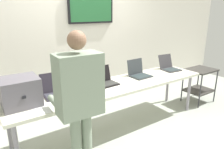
# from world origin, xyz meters

# --- Properties ---
(ground) EXTENTS (8.00, 8.00, 0.04)m
(ground) POSITION_xyz_m (0.00, 0.00, -0.02)
(ground) COLOR #9AA094
(back_wall) EXTENTS (8.00, 0.11, 2.60)m
(back_wall) POSITION_xyz_m (0.01, 1.13, 1.31)
(back_wall) COLOR silver
(back_wall) RESTS_ON ground
(workbench) EXTENTS (3.13, 0.70, 0.73)m
(workbench) POSITION_xyz_m (0.00, 0.00, 0.68)
(workbench) COLOR beige
(workbench) RESTS_ON ground
(equipment_box) EXTENTS (0.42, 0.40, 0.33)m
(equipment_box) POSITION_xyz_m (-1.31, 0.05, 0.89)
(equipment_box) COLOR #5D5861
(equipment_box) RESTS_ON workbench
(laptop_station_0) EXTENTS (0.34, 0.38, 0.26)m
(laptop_station_0) POSITION_xyz_m (-0.87, 0.13, 0.79)
(laptop_station_0) COLOR #242028
(laptop_station_0) RESTS_ON workbench
(laptop_station_1) EXTENTS (0.37, 0.32, 0.25)m
(laptop_station_1) POSITION_xyz_m (-0.13, 0.12, 0.79)
(laptop_station_1) COLOR black
(laptop_station_1) RESTS_ON workbench
(laptop_station_2) EXTENTS (0.34, 0.32, 0.27)m
(laptop_station_2) POSITION_xyz_m (0.57, 0.13, 0.79)
(laptop_station_2) COLOR #33383B
(laptop_station_2) RESTS_ON workbench
(laptop_station_3) EXTENTS (0.33, 0.37, 0.26)m
(laptop_station_3) POSITION_xyz_m (1.31, 0.12, 0.79)
(laptop_station_3) COLOR #3B393C
(laptop_station_3) RESTS_ON workbench
(person) EXTENTS (0.45, 0.59, 1.62)m
(person) POSITION_xyz_m (-0.88, -0.62, 0.98)
(person) COLOR gray
(person) RESTS_ON ground
(paper_sheet) EXTENTS (0.30, 0.35, 0.00)m
(paper_sheet) POSITION_xyz_m (-1.14, -0.17, 0.73)
(paper_sheet) COLOR white
(paper_sheet) RESTS_ON workbench
(storage_cart) EXTENTS (0.56, 0.44, 0.68)m
(storage_cart) POSITION_xyz_m (1.98, -0.11, 0.45)
(storage_cart) COLOR #34322E
(storage_cart) RESTS_ON ground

